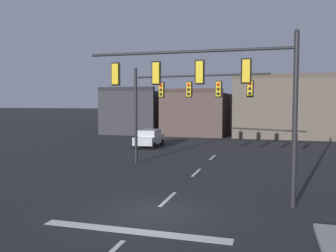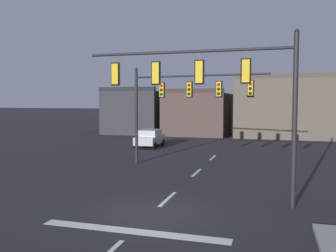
# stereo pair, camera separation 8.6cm
# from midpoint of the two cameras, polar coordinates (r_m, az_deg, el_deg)

# --- Properties ---
(ground_plane) EXTENTS (400.00, 400.00, 0.00)m
(ground_plane) POSITION_cam_midpoint_polar(r_m,az_deg,el_deg) (13.83, -2.30, -13.72)
(ground_plane) COLOR #232328
(stop_bar_paint) EXTENTS (6.40, 0.50, 0.01)m
(stop_bar_paint) POSITION_cam_midpoint_polar(r_m,az_deg,el_deg) (12.05, -5.50, -16.41)
(stop_bar_paint) COLOR silver
(stop_bar_paint) RESTS_ON ground
(lane_centreline) EXTENTS (0.16, 26.40, 0.01)m
(lane_centreline) POSITION_cam_midpoint_polar(r_m,az_deg,el_deg) (15.65, 0.11, -11.60)
(lane_centreline) COLOR silver
(lane_centreline) RESTS_ON ground
(signal_mast_near_side) EXTENTS (8.77, 0.40, 6.98)m
(signal_mast_near_side) POSITION_cam_midpoint_polar(r_m,az_deg,el_deg) (14.82, 8.04, 6.56)
(signal_mast_near_side) COLOR black
(signal_mast_near_side) RESTS_ON ground
(signal_mast_far_side) EXTENTS (8.89, 1.23, 6.51)m
(signal_mast_far_side) POSITION_cam_midpoint_polar(r_m,az_deg,el_deg) (23.00, 1.98, 4.78)
(signal_mast_far_side) COLOR black
(signal_mast_far_side) RESTS_ON ground
(car_lot_nearside) EXTENTS (2.08, 4.52, 1.61)m
(car_lot_nearside) POSITION_cam_midpoint_polar(r_m,az_deg,el_deg) (33.11, -2.80, -1.90)
(car_lot_nearside) COLOR #9EA0A5
(car_lot_nearside) RESTS_ON ground
(building_row) EXTENTS (40.51, 12.80, 7.27)m
(building_row) POSITION_cam_midpoint_polar(r_m,az_deg,el_deg) (46.23, 12.81, 2.17)
(building_row) COLOR #2D2D33
(building_row) RESTS_ON ground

